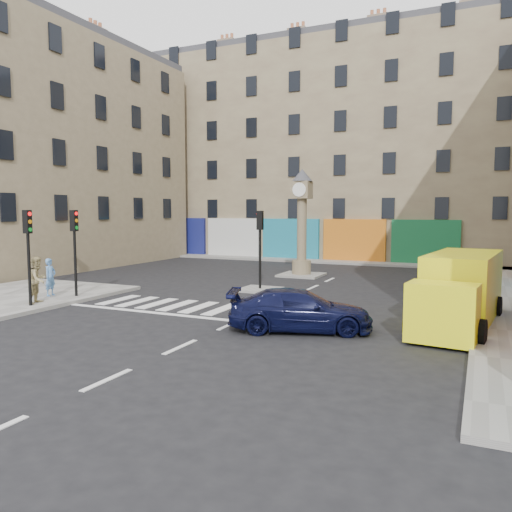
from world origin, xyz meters
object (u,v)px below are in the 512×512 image
Objects in this scene: navy_sedan at (300,310)px; traffic_light_left_near at (28,242)px; traffic_light_island at (260,237)px; pedestrian_tan at (38,280)px; yellow_van at (460,290)px; clock_pillar at (302,215)px; traffic_light_left_far at (75,239)px; pedestrian_blue at (50,277)px.

traffic_light_left_near is at bearing 75.99° from navy_sedan.
traffic_light_left_near is 10.03m from traffic_light_island.
traffic_light_island is 9.85m from pedestrian_tan.
navy_sedan is at bearing -102.73° from pedestrian_tan.
navy_sedan is 0.68× the size of yellow_van.
traffic_light_left_near is at bearing -114.55° from clock_pillar.
traffic_light_left_far is (0.00, 2.40, 0.00)m from traffic_light_left_near.
traffic_light_left_near is 0.81× the size of navy_sedan.
clock_pillar reaches higher than pedestrian_tan.
clock_pillar is 14.15m from pedestrian_blue.
clock_pillar is at bearing 139.15° from yellow_van.
traffic_light_island reaches higher than pedestrian_blue.
traffic_light_island is at bearing 51.07° from traffic_light_left_near.
traffic_light_island is at bearing 13.45° from navy_sedan.
navy_sedan is (10.69, -1.35, -1.96)m from traffic_light_left_far.
traffic_light_left_far is 0.81× the size of navy_sedan.
pedestrian_blue is (-16.31, -1.97, -0.22)m from yellow_van.
pedestrian_tan is (-15.44, -3.42, -0.10)m from yellow_van.
traffic_light_left_far is 2.44m from pedestrian_tan.
yellow_van is (4.60, 2.89, 0.52)m from navy_sedan.
traffic_light_island is 2.28× the size of pedestrian_blue.
traffic_light_left_far reaches higher than pedestrian_tan.
navy_sedan is at bearing -70.98° from clock_pillar.
clock_pillar is 0.91× the size of yellow_van.
pedestrian_blue is at bearing -166.32° from yellow_van.
pedestrian_blue is at bearing -141.44° from traffic_light_island.
traffic_light_island reaches higher than pedestrian_tan.
traffic_light_left_near reaches higher than pedestrian_tan.
pedestrian_tan is at bearing 73.21° from navy_sedan.
traffic_light_left_near is 10.92m from navy_sedan.
pedestrian_blue is (-1.02, -0.44, -1.66)m from traffic_light_left_far.
pedestrian_tan is (-6.45, -13.28, -2.47)m from clock_pillar.
yellow_van is (15.29, 3.94, -1.44)m from traffic_light_left_near.
pedestrian_blue is (-11.71, 0.92, 0.30)m from navy_sedan.
traffic_light_island is 0.81× the size of navy_sedan.
pedestrian_blue is at bearing -121.75° from clock_pillar.
traffic_light_left_far is at bearing 90.00° from traffic_light_left_near.
traffic_light_left_near is 15.19m from clock_pillar.
clock_pillar is at bearing 65.45° from traffic_light_left_near.
pedestrian_tan is at bearing -160.72° from yellow_van.
yellow_van is at bearing -77.43° from navy_sedan.
traffic_light_left_near is 1.00× the size of traffic_light_island.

